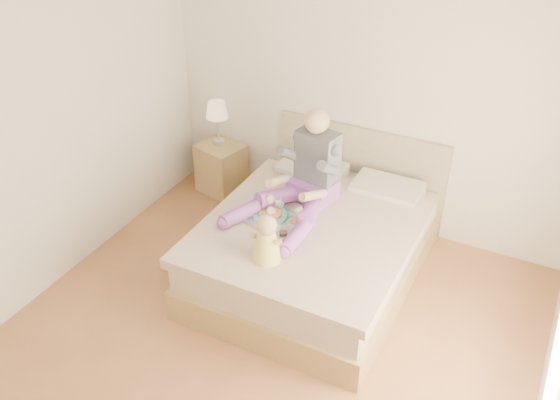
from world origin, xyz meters
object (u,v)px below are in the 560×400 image
at_px(tray, 279,219).
at_px(bed, 318,243).
at_px(baby, 267,241).
at_px(nightstand, 221,168).
at_px(adult, 304,179).

bearing_deg(tray, bed, 61.45).
relative_size(tray, baby, 1.50).
xyz_separation_m(nightstand, tray, (1.24, -1.05, 0.37)).
distance_m(bed, nightstand, 1.69).
bearing_deg(adult, bed, -15.95).
distance_m(bed, adult, 0.59).
relative_size(adult, baby, 2.85).
height_order(bed, nightstand, bed).
bearing_deg(nightstand, bed, -14.41).
bearing_deg(nightstand, tray, -26.50).
bearing_deg(nightstand, adult, -14.65).
bearing_deg(baby, adult, 92.32).
relative_size(bed, adult, 1.94).
distance_m(adult, baby, 0.81).
bearing_deg(baby, bed, 78.11).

